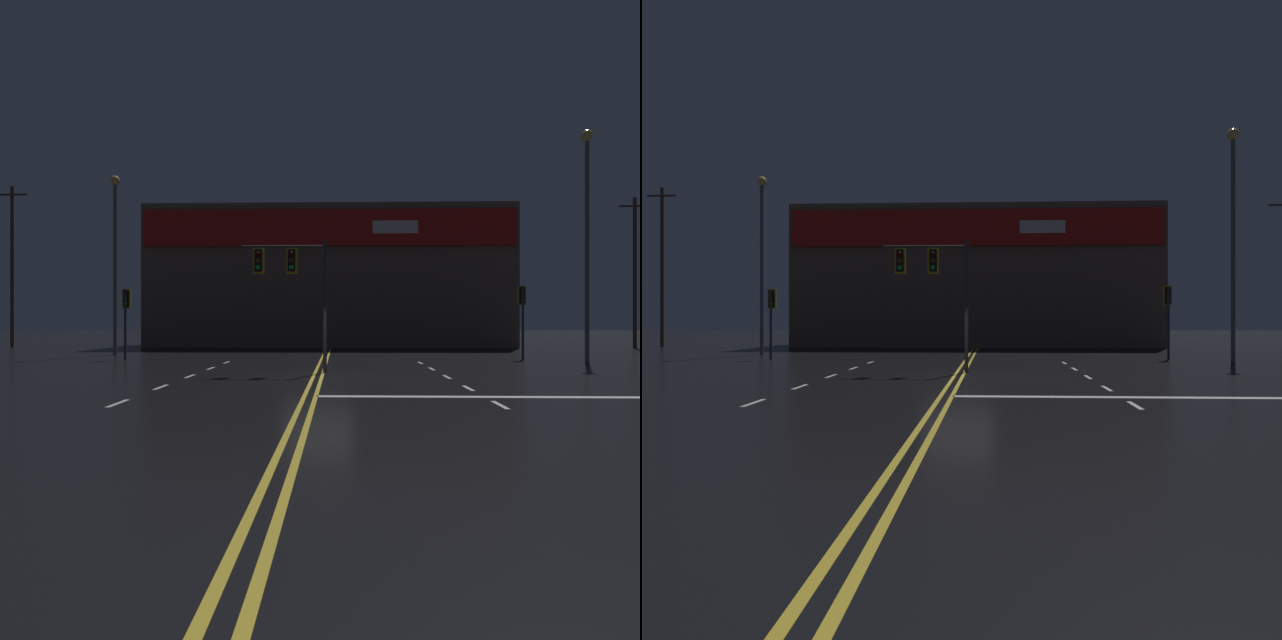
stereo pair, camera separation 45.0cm
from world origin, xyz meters
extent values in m
plane|color=black|center=(0.00, 0.00, 0.00)|extent=(200.00, 200.00, 0.00)
cube|color=gold|center=(-0.15, 0.00, 0.00)|extent=(0.12, 60.00, 0.01)
cube|color=gold|center=(0.15, 0.00, 0.00)|extent=(0.12, 60.00, 0.01)
cube|color=silver|center=(-4.54, -7.20, 0.00)|extent=(0.12, 1.40, 0.01)
cube|color=silver|center=(-4.54, -3.60, 0.00)|extent=(0.12, 1.40, 0.01)
cube|color=silver|center=(-4.54, 0.00, 0.00)|extent=(0.12, 1.40, 0.01)
cube|color=silver|center=(-4.54, 3.60, 0.00)|extent=(0.12, 1.40, 0.01)
cube|color=silver|center=(-4.54, 7.20, 0.00)|extent=(0.12, 1.40, 0.01)
cube|color=silver|center=(4.54, -7.20, 0.00)|extent=(0.12, 1.40, 0.01)
cube|color=silver|center=(4.54, -3.60, 0.00)|extent=(0.12, 1.40, 0.01)
cube|color=silver|center=(4.54, 0.00, 0.00)|extent=(0.12, 1.40, 0.01)
cube|color=silver|center=(4.54, 3.60, 0.00)|extent=(0.12, 1.40, 0.01)
cube|color=silver|center=(4.54, 7.20, 0.00)|extent=(0.12, 1.40, 0.01)
cube|color=silver|center=(4.54, -5.67, 0.00)|extent=(8.72, 0.40, 0.01)
cylinder|color=#38383D|center=(0.22, 1.66, 2.52)|extent=(0.14, 0.14, 5.04)
cylinder|color=#38383D|center=(-1.36, 1.66, 4.79)|extent=(3.16, 0.10, 0.10)
cube|color=black|center=(-1.05, 1.66, 4.25)|extent=(0.28, 0.24, 0.84)
cube|color=gold|center=(-1.05, 1.66, 4.25)|extent=(0.42, 0.08, 0.99)
sphere|color=#500705|center=(-1.05, 1.50, 4.51)|extent=(0.17, 0.17, 0.17)
sphere|color=#543707|center=(-1.05, 1.50, 4.25)|extent=(0.17, 0.17, 0.17)
sphere|color=green|center=(-1.05, 1.50, 4.00)|extent=(0.17, 0.17, 0.17)
cube|color=black|center=(-2.31, 1.66, 4.25)|extent=(0.28, 0.24, 0.84)
cube|color=gold|center=(-2.31, 1.66, 4.25)|extent=(0.42, 0.08, 0.99)
sphere|color=#500705|center=(-2.31, 1.50, 4.51)|extent=(0.17, 0.17, 0.17)
sphere|color=#543707|center=(-2.31, 1.50, 4.25)|extent=(0.17, 0.17, 0.17)
sphere|color=green|center=(-2.31, 1.50, 4.00)|extent=(0.17, 0.17, 0.17)
cylinder|color=#38383D|center=(-10.03, 9.10, 1.78)|extent=(0.13, 0.13, 3.56)
cube|color=black|center=(-10.03, 9.28, 3.09)|extent=(0.28, 0.24, 0.84)
cube|color=gold|center=(-10.03, 9.28, 3.09)|extent=(0.42, 0.08, 0.99)
sphere|color=#500705|center=(-10.03, 9.13, 3.34)|extent=(0.17, 0.17, 0.17)
sphere|color=#543707|center=(-10.03, 9.13, 3.09)|extent=(0.17, 0.17, 0.17)
sphere|color=green|center=(-10.03, 9.13, 2.83)|extent=(0.17, 0.17, 0.17)
cylinder|color=#38383D|center=(10.10, 10.00, 1.86)|extent=(0.13, 0.13, 3.73)
cube|color=black|center=(10.10, 10.18, 3.26)|extent=(0.28, 0.24, 0.84)
cube|color=gold|center=(10.10, 10.18, 3.26)|extent=(0.42, 0.08, 0.99)
sphere|color=#500705|center=(10.10, 10.02, 3.51)|extent=(0.17, 0.17, 0.17)
sphere|color=#543707|center=(10.10, 10.02, 3.26)|extent=(0.17, 0.17, 0.17)
sphere|color=green|center=(10.10, 10.02, 3.01)|extent=(0.17, 0.17, 0.17)
cylinder|color=#59595E|center=(12.51, 7.93, 5.29)|extent=(0.20, 0.20, 10.57)
sphere|color=#F4C666|center=(12.51, 7.93, 10.74)|extent=(0.56, 0.56, 0.56)
cylinder|color=#59595E|center=(-12.09, 13.34, 4.92)|extent=(0.20, 0.20, 9.83)
sphere|color=#F4C666|center=(-12.09, 13.34, 10.00)|extent=(0.56, 0.56, 0.56)
cube|color=brown|center=(0.00, 27.31, 5.20)|extent=(26.96, 10.00, 10.39)
cube|color=red|center=(0.00, 22.21, 8.57)|extent=(26.42, 0.20, 2.60)
cube|color=white|center=(4.72, 22.16, 8.57)|extent=(3.20, 0.16, 0.90)
cylinder|color=#4C3828|center=(-23.27, 23.05, 5.91)|extent=(0.26, 0.26, 11.82)
cube|color=#4C3828|center=(-23.27, 23.05, 11.22)|extent=(2.20, 0.12, 0.12)
cylinder|color=#4C3828|center=(0.68, 23.05, 4.52)|extent=(0.26, 0.26, 9.03)
cube|color=#4C3828|center=(0.68, 23.05, 8.43)|extent=(2.20, 0.12, 0.12)
cylinder|color=#4C3828|center=(21.81, 23.05, 5.36)|extent=(0.26, 0.26, 10.72)
cube|color=#4C3828|center=(21.81, 23.05, 10.12)|extent=(2.20, 0.12, 0.12)
camera|label=1|loc=(0.77, -21.96, 2.00)|focal=35.00mm
camera|label=2|loc=(1.22, -21.94, 2.00)|focal=35.00mm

